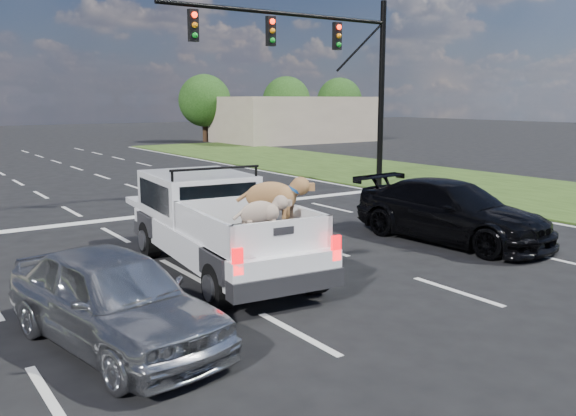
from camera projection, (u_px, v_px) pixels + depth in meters
name	position (u px, v px, depth m)	size (l,w,h in m)	color
ground	(385.00, 311.00, 9.92)	(160.00, 160.00, 0.00)	black
road_markings	(203.00, 237.00, 15.24)	(17.75, 60.00, 0.01)	silver
grass_shoulder_right	(534.00, 194.00, 22.02)	(8.00, 60.00, 0.06)	#263F13
traffic_signal	(332.00, 61.00, 21.61)	(9.11, 0.31, 7.00)	black
building_right	(294.00, 119.00, 49.45)	(12.00, 7.00, 3.60)	tan
tree_far_d	(205.00, 101.00, 49.09)	(4.20, 4.20, 5.40)	#332114
tree_far_e	(286.00, 101.00, 53.55)	(4.20, 4.20, 5.40)	#332114
tree_far_f	(339.00, 101.00, 56.89)	(4.20, 4.20, 5.40)	#332114
pickup_truck	(219.00, 223.00, 12.10)	(2.54, 5.73, 2.08)	black
silver_sedan	(114.00, 298.00, 8.39)	(1.63, 4.06, 1.38)	#A6A8AD
black_coupe	(451.00, 211.00, 14.67)	(2.04, 5.02, 1.46)	black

